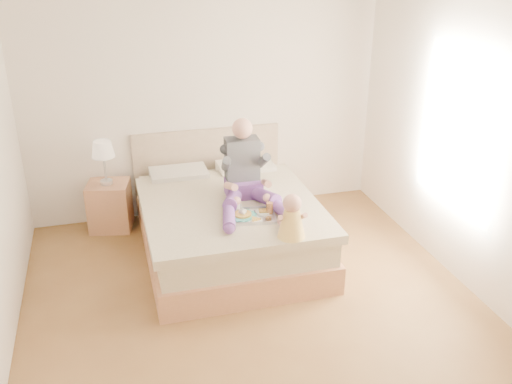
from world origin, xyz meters
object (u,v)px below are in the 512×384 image
object	(u,v)px
bed	(227,221)
baby	(291,219)
tray	(252,214)
nightstand	(110,206)
adult	(246,178)

from	to	relation	value
bed	baby	world-z (taller)	baby
tray	nightstand	bearing A→B (deg)	143.37
nightstand	baby	xyz separation A→B (m)	(1.50, -1.79, 0.50)
bed	adult	xyz separation A→B (m)	(0.17, -0.17, 0.53)
nightstand	tray	xyz separation A→B (m)	(1.27, -1.34, 0.37)
adult	nightstand	bearing A→B (deg)	145.85
nightstand	tray	world-z (taller)	tray
adult	baby	bearing A→B (deg)	-74.77
adult	tray	size ratio (longest dim) A/B	2.10
baby	adult	bearing A→B (deg)	107.34
tray	adult	bearing A→B (deg)	93.72
adult	bed	bearing A→B (deg)	136.32
baby	tray	bearing A→B (deg)	121.35
bed	baby	xyz separation A→B (m)	(0.36, -1.00, 0.46)
adult	tray	bearing A→B (deg)	-93.90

